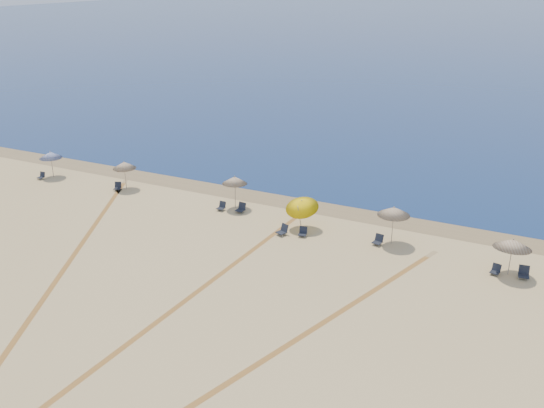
{
  "coord_description": "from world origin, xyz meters",
  "views": [
    {
      "loc": [
        16.85,
        -14.8,
        16.76
      ],
      "look_at": [
        0.0,
        20.0,
        1.3
      ],
      "focal_mm": 38.44,
      "sensor_mm": 36.0,
      "label": 1
    }
  ],
  "objects_px": {
    "umbrella_0": "(51,155)",
    "umbrella_1": "(124,165)",
    "chair_3": "(241,208)",
    "chair_6": "(378,240)",
    "chair_4": "(283,230)",
    "chair_8": "(524,273)",
    "umbrella_3": "(302,205)",
    "chair_5": "(303,232)",
    "chair_0": "(42,176)",
    "chair_7": "(496,270)",
    "chair_2": "(222,206)",
    "chair_1": "(118,187)",
    "umbrella_2": "(235,180)",
    "umbrella_5": "(513,244)",
    "umbrella_4": "(394,211)"
  },
  "relations": [
    {
      "from": "umbrella_0",
      "to": "umbrella_1",
      "type": "height_order",
      "value": "umbrella_1"
    },
    {
      "from": "chair_3",
      "to": "chair_6",
      "type": "relative_size",
      "value": 0.98
    },
    {
      "from": "chair_4",
      "to": "chair_8",
      "type": "distance_m",
      "value": 15.32
    },
    {
      "from": "umbrella_3",
      "to": "chair_5",
      "type": "xyz_separation_m",
      "value": [
        0.58,
        -1.06,
        -1.53
      ]
    },
    {
      "from": "chair_0",
      "to": "chair_3",
      "type": "bearing_deg",
      "value": 0.45
    },
    {
      "from": "umbrella_3",
      "to": "chair_7",
      "type": "bearing_deg",
      "value": -4.48
    },
    {
      "from": "chair_6",
      "to": "chair_7",
      "type": "xyz_separation_m",
      "value": [
        7.45,
        -0.91,
        -0.03
      ]
    },
    {
      "from": "chair_6",
      "to": "umbrella_3",
      "type": "bearing_deg",
      "value": -170.4
    },
    {
      "from": "umbrella_3",
      "to": "chair_3",
      "type": "height_order",
      "value": "umbrella_3"
    },
    {
      "from": "chair_5",
      "to": "chair_2",
      "type": "bearing_deg",
      "value": 155.63
    },
    {
      "from": "chair_6",
      "to": "chair_4",
      "type": "bearing_deg",
      "value": -157.21
    },
    {
      "from": "chair_0",
      "to": "chair_1",
      "type": "distance_m",
      "value": 7.79
    },
    {
      "from": "chair_1",
      "to": "umbrella_2",
      "type": "bearing_deg",
      "value": -19.91
    },
    {
      "from": "umbrella_5",
      "to": "chair_4",
      "type": "height_order",
      "value": "umbrella_5"
    },
    {
      "from": "umbrella_4",
      "to": "chair_3",
      "type": "bearing_deg",
      "value": 177.92
    },
    {
      "from": "umbrella_4",
      "to": "chair_4",
      "type": "relative_size",
      "value": 3.0
    },
    {
      "from": "chair_0",
      "to": "chair_6",
      "type": "bearing_deg",
      "value": -2.35
    },
    {
      "from": "umbrella_1",
      "to": "chair_1",
      "type": "bearing_deg",
      "value": -130.04
    },
    {
      "from": "chair_1",
      "to": "chair_7",
      "type": "distance_m",
      "value": 29.78
    },
    {
      "from": "chair_2",
      "to": "chair_4",
      "type": "relative_size",
      "value": 0.73
    },
    {
      "from": "umbrella_1",
      "to": "chair_2",
      "type": "bearing_deg",
      "value": -3.49
    },
    {
      "from": "umbrella_4",
      "to": "chair_5",
      "type": "bearing_deg",
      "value": -165.73
    },
    {
      "from": "chair_1",
      "to": "chair_7",
      "type": "bearing_deg",
      "value": -27.37
    },
    {
      "from": "chair_1",
      "to": "chair_3",
      "type": "height_order",
      "value": "chair_3"
    },
    {
      "from": "chair_3",
      "to": "chair_8",
      "type": "bearing_deg",
      "value": -0.73
    },
    {
      "from": "umbrella_3",
      "to": "umbrella_5",
      "type": "distance_m",
      "value": 13.73
    },
    {
      "from": "umbrella_1",
      "to": "chair_3",
      "type": "xyz_separation_m",
      "value": [
        11.02,
        -0.3,
        -1.73
      ]
    },
    {
      "from": "umbrella_2",
      "to": "chair_7",
      "type": "bearing_deg",
      "value": -7.23
    },
    {
      "from": "umbrella_2",
      "to": "chair_8",
      "type": "bearing_deg",
      "value": -6.04
    },
    {
      "from": "chair_0",
      "to": "chair_7",
      "type": "xyz_separation_m",
      "value": [
        37.5,
        -0.89,
        0.0
      ]
    },
    {
      "from": "umbrella_5",
      "to": "chair_4",
      "type": "xyz_separation_m",
      "value": [
        -14.45,
        -0.73,
        -1.69
      ]
    },
    {
      "from": "umbrella_4",
      "to": "chair_2",
      "type": "bearing_deg",
      "value": 179.36
    },
    {
      "from": "chair_4",
      "to": "chair_5",
      "type": "xyz_separation_m",
      "value": [
        1.32,
        0.4,
        -0.04
      ]
    },
    {
      "from": "chair_5",
      "to": "umbrella_4",
      "type": "bearing_deg",
      "value": 2.23
    },
    {
      "from": "umbrella_0",
      "to": "chair_4",
      "type": "relative_size",
      "value": 2.63
    },
    {
      "from": "chair_3",
      "to": "chair_0",
      "type": "bearing_deg",
      "value": -173.26
    },
    {
      "from": "chair_1",
      "to": "chair_3",
      "type": "distance_m",
      "value": 11.47
    },
    {
      "from": "umbrella_4",
      "to": "chair_1",
      "type": "distance_m",
      "value": 23.13
    },
    {
      "from": "umbrella_5",
      "to": "chair_5",
      "type": "bearing_deg",
      "value": -178.56
    },
    {
      "from": "umbrella_5",
      "to": "chair_3",
      "type": "bearing_deg",
      "value": 175.32
    },
    {
      "from": "chair_1",
      "to": "chair_6",
      "type": "distance_m",
      "value": 22.3
    },
    {
      "from": "umbrella_2",
      "to": "chair_5",
      "type": "xyz_separation_m",
      "value": [
        6.65,
        -2.46,
        -1.95
      ]
    },
    {
      "from": "umbrella_3",
      "to": "umbrella_2",
      "type": "bearing_deg",
      "value": 167.01
    },
    {
      "from": "chair_3",
      "to": "umbrella_5",
      "type": "bearing_deg",
      "value": -0.78
    },
    {
      "from": "umbrella_1",
      "to": "chair_8",
      "type": "height_order",
      "value": "umbrella_1"
    },
    {
      "from": "umbrella_0",
      "to": "chair_8",
      "type": "relative_size",
      "value": 3.06
    },
    {
      "from": "chair_6",
      "to": "chair_8",
      "type": "bearing_deg",
      "value": 6.55
    },
    {
      "from": "chair_6",
      "to": "umbrella_5",
      "type": "bearing_deg",
      "value": 6.46
    },
    {
      "from": "umbrella_1",
      "to": "chair_2",
      "type": "height_order",
      "value": "umbrella_1"
    },
    {
      "from": "umbrella_5",
      "to": "chair_1",
      "type": "relative_size",
      "value": 3.0
    }
  ]
}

